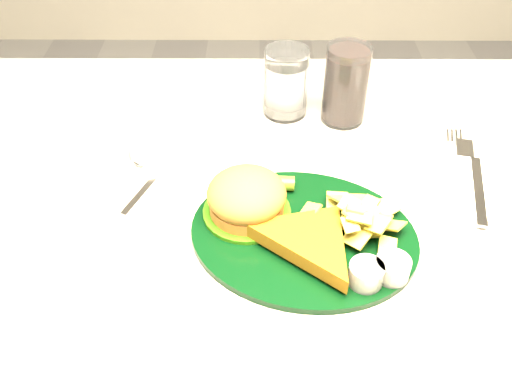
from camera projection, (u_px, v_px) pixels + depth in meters
table at (260, 360)px, 1.01m from camera, size 1.20×0.80×0.75m
dinner_plate at (305, 219)px, 0.69m from camera, size 0.33×0.30×0.06m
water_glass at (286, 83)px, 0.89m from camera, size 0.09×0.09×0.11m
cola_glass at (346, 85)px, 0.87m from camera, size 0.07×0.07×0.12m
fork_napkin at (476, 185)px, 0.78m from camera, size 0.18×0.21×0.01m
spoon at (144, 189)px, 0.78m from camera, size 0.09×0.15×0.01m
ramekin at (146, 148)px, 0.83m from camera, size 0.06×0.06×0.03m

